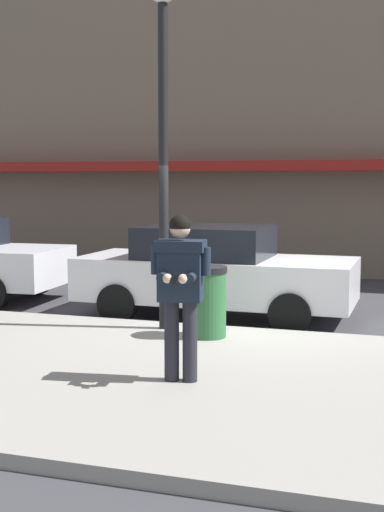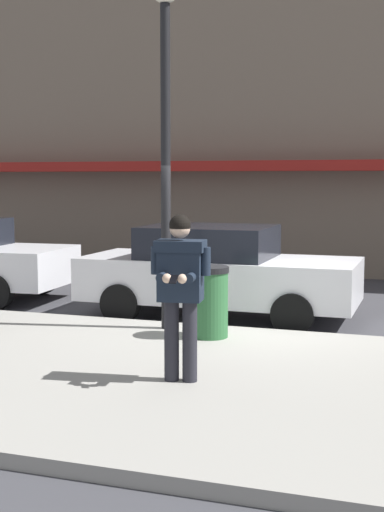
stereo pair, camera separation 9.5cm
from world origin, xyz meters
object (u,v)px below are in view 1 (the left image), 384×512
parked_sedan_mid (214,271)px  trash_bin (207,301)px  man_texting_on_phone (180,279)px  street_lamp_post (163,120)px

parked_sedan_mid → trash_bin: (0.47, -1.93, -0.16)m
parked_sedan_mid → man_texting_on_phone: size_ratio=2.50×
street_lamp_post → parked_sedan_mid: bearing=79.6°
trash_bin → street_lamp_post: bearing=156.2°
street_lamp_post → trash_bin: size_ratio=4.98×
man_texting_on_phone → trash_bin: (-0.35, 2.16, -0.62)m
street_lamp_post → man_texting_on_phone: bearing=-66.1°
man_texting_on_phone → trash_bin: 2.27m
man_texting_on_phone → street_lamp_post: bearing=113.9°
parked_sedan_mid → street_lamp_post: (-0.29, -1.59, 2.35)m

